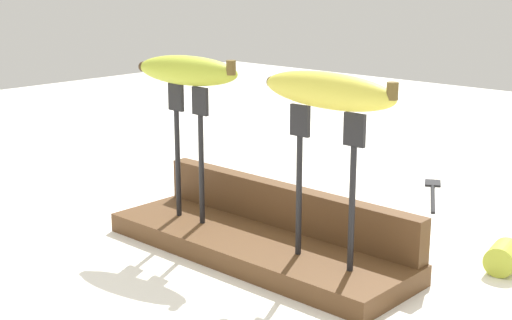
{
  "coord_description": "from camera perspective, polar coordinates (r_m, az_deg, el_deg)",
  "views": [
    {
      "loc": [
        0.59,
        -0.64,
        0.35
      ],
      "look_at": [
        0.0,
        0.0,
        0.13
      ],
      "focal_mm": 51.65,
      "sensor_mm": 36.0,
      "label": 1
    }
  ],
  "objects": [
    {
      "name": "board_backstop",
      "position": [
        0.96,
        2.27,
        -3.57
      ],
      "size": [
        0.41,
        0.02,
        0.06
      ],
      "primitive_type": "cube",
      "color": "brown",
      "rests_on": "wooden_board"
    },
    {
      "name": "fork_stand_left",
      "position": [
        0.97,
        -5.23,
        1.53
      ],
      "size": [
        0.07,
        0.01,
        0.18
      ],
      "color": "black",
      "rests_on": "wooden_board"
    },
    {
      "name": "banana_raised_left",
      "position": [
        0.96,
        -5.35,
        6.92
      ],
      "size": [
        0.16,
        0.06,
        0.04
      ],
      "color": "#B2C138",
      "rests_on": "fork_stand_left"
    },
    {
      "name": "fork_stand_right",
      "position": [
        0.82,
        5.39,
        -0.93
      ],
      "size": [
        0.1,
        0.01,
        0.18
      ],
      "color": "black",
      "rests_on": "wooden_board"
    },
    {
      "name": "banana_chunk_near",
      "position": [
        0.93,
        18.6,
        -7.14
      ],
      "size": [
        0.04,
        0.05,
        0.04
      ],
      "color": "#B2C138",
      "rests_on": "ground"
    },
    {
      "name": "ground_plane",
      "position": [
        0.94,
        0.0,
        -7.43
      ],
      "size": [
        3.0,
        3.0,
        0.0
      ],
      "primitive_type": "plane",
      "color": "white"
    },
    {
      "name": "banana_raised_right",
      "position": [
        0.8,
        5.54,
        5.39
      ],
      "size": [
        0.19,
        0.05,
        0.04
      ],
      "color": "#DBD147",
      "rests_on": "fork_stand_right"
    },
    {
      "name": "wooden_board",
      "position": [
        0.94,
        0.0,
        -6.71
      ],
      "size": [
        0.42,
        0.14,
        0.03
      ],
      "primitive_type": "cube",
      "color": "brown",
      "rests_on": "ground"
    },
    {
      "name": "fork_fallen_near",
      "position": [
        1.24,
        13.53,
        -2.26
      ],
      "size": [
        0.1,
        0.17,
        0.01
      ],
      "color": "black",
      "rests_on": "ground"
    }
  ]
}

